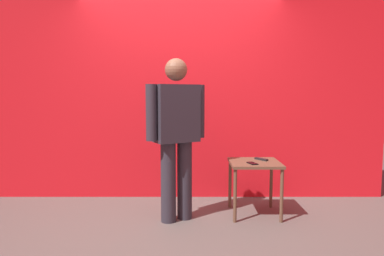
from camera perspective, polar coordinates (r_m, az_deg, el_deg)
The scene contains 6 objects.
ground_plane at distance 3.52m, azimuth -2.64°, elevation -16.58°, with size 12.00×12.00×0.00m, color #59544F.
back_wall_red at distance 4.48m, azimuth -2.07°, elevation 8.88°, with size 5.19×0.12×3.17m, color red.
standing_person at distance 3.61m, azimuth -2.77°, elevation -0.50°, with size 0.63×0.42×1.69m.
side_table at distance 3.90m, azimuth 10.01°, elevation -6.71°, with size 0.54×0.54×0.59m.
cell_phone at distance 3.76m, azimuth 9.65°, elevation -5.70°, with size 0.07×0.14×0.01m, color black.
tv_remote at distance 3.99m, azimuth 11.08°, elevation -5.01°, with size 0.04×0.17×0.02m, color black.
Camera 1 is at (0.14, -3.26, 1.33)m, focal length 32.63 mm.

